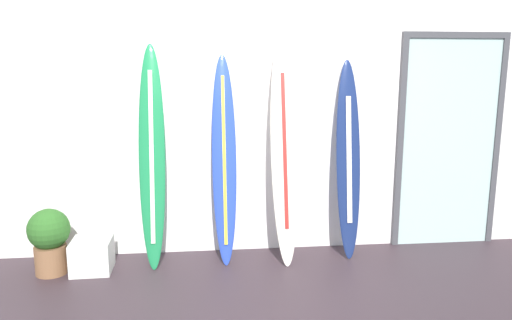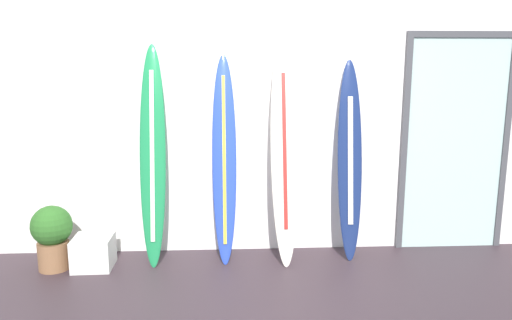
{
  "view_description": "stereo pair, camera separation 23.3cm",
  "coord_description": "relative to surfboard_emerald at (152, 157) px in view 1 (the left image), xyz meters",
  "views": [
    {
      "loc": [
        -0.36,
        -3.46,
        1.82
      ],
      "look_at": [
        0.11,
        0.95,
        0.98
      ],
      "focal_mm": 33.66,
      "sensor_mm": 36.0,
      "label": 1
    },
    {
      "loc": [
        -0.13,
        -3.47,
        1.82
      ],
      "look_at": [
        0.11,
        0.95,
        0.98
      ],
      "focal_mm": 33.66,
      "sensor_mm": 36.0,
      "label": 2
    }
  ],
  "objects": [
    {
      "name": "ground",
      "position": [
        0.85,
        -0.95,
        -1.05
      ],
      "size": [
        8.0,
        8.0,
        0.04
      ],
      "primitive_type": "cube",
      "color": "#382B31"
    },
    {
      "name": "wall_back",
      "position": [
        0.85,
        0.35,
        0.37
      ],
      "size": [
        7.2,
        0.2,
        2.8
      ],
      "primitive_type": "cube",
      "color": "white",
      "rests_on": "ground"
    },
    {
      "name": "surfboard_emerald",
      "position": [
        0.0,
        0.0,
        0.0
      ],
      "size": [
        0.24,
        0.45,
        2.06
      ],
      "color": "#1D8349",
      "rests_on": "ground"
    },
    {
      "name": "surfboard_cobalt",
      "position": [
        0.66,
        0.02,
        -0.05
      ],
      "size": [
        0.23,
        0.43,
        1.96
      ],
      "color": "#2947BA",
      "rests_on": "ground"
    },
    {
      "name": "surfboard_ivory",
      "position": [
        1.23,
        -0.02,
        0.04
      ],
      "size": [
        0.27,
        0.49,
        2.14
      ],
      "color": "white",
      "rests_on": "ground"
    },
    {
      "name": "surfboard_navy",
      "position": [
        1.87,
        0.04,
        -0.09
      ],
      "size": [
        0.25,
        0.4,
        1.91
      ],
      "color": "navy",
      "rests_on": "ground"
    },
    {
      "name": "display_block_left",
      "position": [
        -0.56,
        -0.13,
        -0.88
      ],
      "size": [
        0.36,
        0.36,
        0.29
      ],
      "color": "silver",
      "rests_on": "ground"
    },
    {
      "name": "glass_door",
      "position": [
        2.97,
        0.23,
        0.09
      ],
      "size": [
        1.1,
        0.06,
        2.18
      ],
      "color": "silver",
      "rests_on": "ground"
    },
    {
      "name": "potted_plant",
      "position": [
        -0.92,
        -0.15,
        -0.7
      ],
      "size": [
        0.37,
        0.37,
        0.6
      ],
      "color": "brown",
      "rests_on": "ground"
    }
  ]
}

